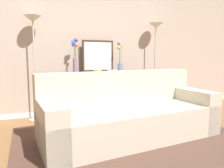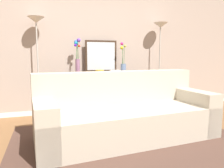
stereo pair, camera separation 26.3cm
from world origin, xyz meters
TOP-DOWN VIEW (x-y plane):
  - ground_plane at (0.00, 0.00)m, footprint 16.00×16.00m
  - back_wall at (0.00, 2.24)m, footprint 12.00×0.15m
  - area_rug at (0.27, 0.49)m, footprint 2.98×2.05m
  - couch at (0.26, 0.66)m, footprint 2.41×1.10m
  - console_table at (0.26, 1.92)m, footprint 1.42×0.36m
  - floor_lamp_left at (-0.86, 1.93)m, footprint 0.28×0.28m
  - floor_lamp_right at (1.48, 1.93)m, footprint 0.28×0.28m
  - wall_mirror at (0.29, 2.07)m, footprint 0.62×0.02m
  - vase_tall_flowers at (-0.18, 1.94)m, footprint 0.12×0.10m
  - vase_short_flowers at (0.69, 1.92)m, footprint 0.12×0.11m
  - fruit_bowl at (0.20, 1.82)m, footprint 0.16×0.16m
  - book_stack at (0.51, 1.83)m, footprint 0.22×0.16m
  - book_row_under_console at (-0.20, 1.92)m, footprint 0.26×0.17m

SIDE VIEW (x-z plane):
  - ground_plane at x=0.00m, z-range -0.02..0.00m
  - area_rug at x=0.27m, z-range 0.00..0.01m
  - book_row_under_console at x=-0.20m, z-range -0.01..0.12m
  - couch at x=0.26m, z-range -0.13..0.75m
  - console_table at x=0.26m, z-range 0.16..0.95m
  - book_stack at x=0.51m, z-range 0.80..0.84m
  - fruit_bowl at x=0.20m, z-range 0.80..0.85m
  - vase_short_flowers at x=0.69m, z-range 0.69..1.25m
  - vase_tall_flowers at x=-0.18m, z-range 0.78..1.40m
  - wall_mirror at x=0.29m, z-range 0.80..1.40m
  - floor_lamp_left at x=-0.86m, z-range 0.50..2.25m
  - floor_lamp_right at x=1.48m, z-range 0.50..2.26m
  - back_wall at x=0.00m, z-range 0.00..3.08m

